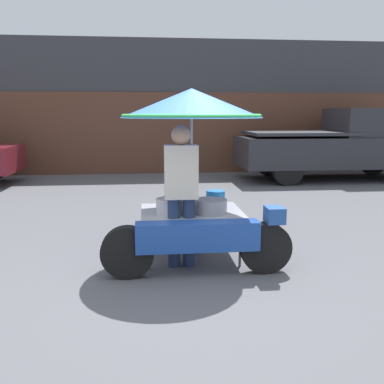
% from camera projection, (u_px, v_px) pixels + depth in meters
% --- Properties ---
extents(ground_plane, '(36.00, 36.00, 0.00)m').
position_uv_depth(ground_plane, '(189.00, 275.00, 4.79)').
color(ground_plane, '#56565B').
extents(shopfront_building, '(28.00, 2.06, 3.93)m').
position_uv_depth(shopfront_building, '(160.00, 108.00, 13.60)').
color(shopfront_building, '#38383D').
rests_on(shopfront_building, ground).
extents(vendor_motorcycle_cart, '(2.14, 1.71, 2.08)m').
position_uv_depth(vendor_motorcycle_cart, '(193.00, 133.00, 5.08)').
color(vendor_motorcycle_cart, black).
rests_on(vendor_motorcycle_cart, ground).
extents(vendor_person, '(0.38, 0.22, 1.66)m').
position_uv_depth(vendor_person, '(181.00, 189.00, 4.94)').
color(vendor_person, navy).
rests_on(vendor_person, ground).
extents(pickup_truck, '(5.22, 1.92, 1.92)m').
position_uv_depth(pickup_truck, '(340.00, 145.00, 11.58)').
color(pickup_truck, black).
rests_on(pickup_truck, ground).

